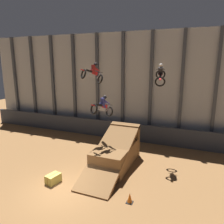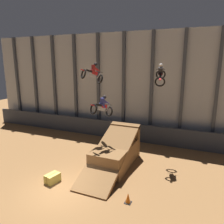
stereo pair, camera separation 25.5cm
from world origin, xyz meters
name	(u,v)px [view 1 (the left image)]	position (x,y,z in m)	size (l,w,h in m)	color
ground_plane	(61,191)	(0.00, 0.00, 0.00)	(60.00, 60.00, 0.00)	olive
arena_back_wall	(123,86)	(0.00, 10.92, 5.11)	(32.00, 0.40, 10.22)	#ADB2B7
lower_barrier	(119,130)	(0.00, 9.78, 0.86)	(31.36, 0.20, 1.72)	#383D47
dirt_ramp	(117,152)	(1.76, 4.58, 0.91)	(2.36, 6.53, 2.74)	brown
rider_bike_left_air	(93,74)	(-0.38, 5.13, 6.58)	(1.60, 1.76, 1.63)	black
rider_bike_center_air	(102,107)	(0.88, 4.06, 4.36)	(1.41, 1.80, 1.61)	black
rider_bike_right_air	(160,75)	(4.34, 6.57, 6.51)	(1.00, 1.90, 1.64)	black
traffic_cone_near_ramp	(130,198)	(4.08, 0.55, 0.28)	(0.36, 0.36, 0.58)	black
hay_bale_trackside	(53,179)	(-0.97, 0.63, 0.28)	(0.77, 1.00, 0.57)	#CCB751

